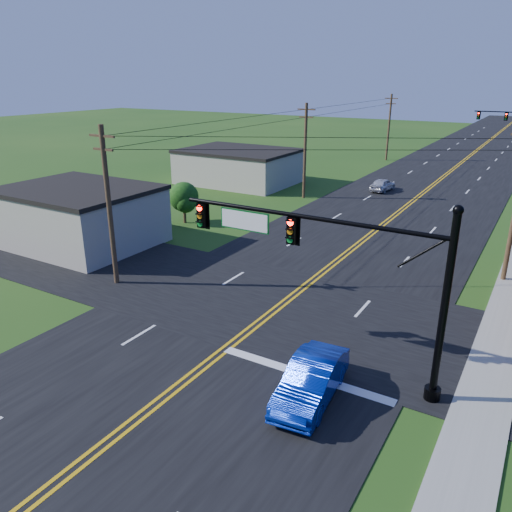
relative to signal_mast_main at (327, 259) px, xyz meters
The scene contains 13 objects.
ground 10.27m from the signal_mast_main, 118.47° to the right, with size 260.00×260.00×0.00m, color #1D4413.
road_main 42.49m from the signal_mast_main, 95.90° to the left, with size 16.00×220.00×0.04m, color black.
road_cross 7.56m from the signal_mast_main, 137.32° to the left, with size 70.00×10.00×0.04m, color black.
signal_mast_main is the anchor object (origin of this frame).
signal_mast_far 72.00m from the signal_mast_main, 89.92° to the left, with size 10.98×0.60×7.48m.
cream_bldg_near 22.33m from the signal_mast_main, 164.29° to the left, with size 10.20×8.20×4.10m.
cream_bldg_far 38.12m from the signal_mast_main, 127.88° to the left, with size 12.20×9.20×3.70m.
utility_pole_left_a 13.98m from the signal_mast_main, behind, with size 1.80×0.28×9.00m.
utility_pole_left_b 30.34m from the signal_mast_main, 117.14° to the left, with size 1.80×0.28×9.00m.
utility_pole_left_c 55.74m from the signal_mast_main, 104.37° to the left, with size 1.80×0.28×9.00m.
tree_left 23.22m from the signal_mast_main, 142.64° to the left, with size 2.40×2.40×3.37m.
blue_car 4.63m from the signal_mast_main, 76.30° to the right, with size 1.64×4.69×1.54m, color #062293.
distant_car 35.08m from the signal_mast_main, 103.40° to the left, with size 1.53×3.81×1.30m, color silver.
Camera 1 is at (11.21, -8.84, 11.42)m, focal length 35.00 mm.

